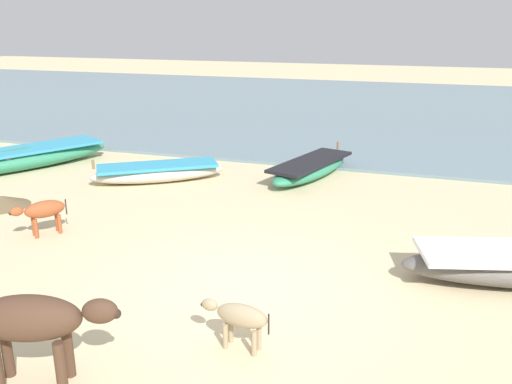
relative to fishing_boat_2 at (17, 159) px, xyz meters
name	(u,v)px	position (x,y,z in m)	size (l,w,h in m)	color
ground	(243,289)	(7.42, -4.19, -0.28)	(80.00, 80.00, 0.00)	beige
sea_water	(377,109)	(7.42, 12.41, -0.24)	(60.00, 20.00, 0.08)	slate
fishing_boat_2	(17,159)	(0.00, 0.00, 0.00)	(3.21, 4.60, 0.72)	#338C66
fishing_boat_4	(158,172)	(3.78, 0.18, -0.06)	(3.00, 2.40, 0.60)	beige
fishing_boat_5	(311,168)	(7.06, 1.59, -0.05)	(1.68, 3.17, 0.62)	#338C66
cow_adult_dark	(33,322)	(6.13, -6.76, 0.43)	(1.50, 0.76, 0.99)	#4C3323
calf_near_rust	(43,211)	(3.48, -3.37, 0.16)	(0.70, 0.84, 0.61)	#9E4C28
calf_far_dun	(239,317)	(7.86, -5.54, 0.12)	(0.86, 0.31, 0.56)	tan
debris_pile_0	(2,201)	(1.65, -2.37, -0.18)	(1.07, 1.07, 0.21)	brown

